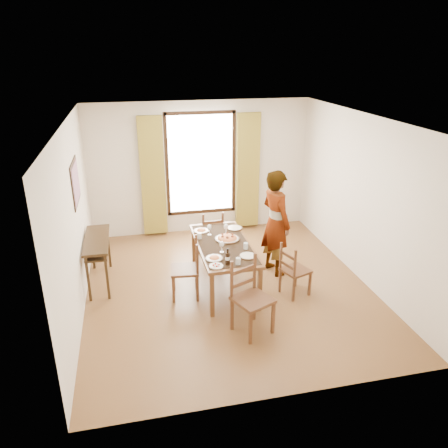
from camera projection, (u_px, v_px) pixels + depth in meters
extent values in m
plane|color=#57361B|center=(228.00, 287.00, 7.16)|extent=(5.00, 5.00, 0.00)
cube|color=beige|center=(200.00, 168.00, 8.91)|extent=(4.50, 0.10, 2.70)
cube|color=beige|center=(284.00, 293.00, 4.39)|extent=(4.50, 0.10, 2.70)
cube|color=beige|center=(74.00, 221.00, 6.20)|extent=(0.10, 5.00, 2.70)
cube|color=beige|center=(362.00, 199.00, 7.11)|extent=(0.10, 5.00, 2.70)
cube|color=white|center=(228.00, 118.00, 6.14)|extent=(4.50, 5.00, 0.04)
cube|color=white|center=(201.00, 164.00, 8.85)|extent=(1.30, 0.04, 2.00)
cube|color=olive|center=(153.00, 177.00, 8.67)|extent=(0.48, 0.10, 2.40)
cube|color=olive|center=(248.00, 171.00, 9.07)|extent=(0.48, 0.10, 2.40)
cube|color=black|center=(75.00, 182.00, 6.59)|extent=(0.02, 0.86, 0.66)
cube|color=red|center=(76.00, 182.00, 6.60)|extent=(0.01, 0.76, 0.56)
cube|color=#342211|center=(97.00, 240.00, 7.00)|extent=(0.38, 1.20, 0.04)
cube|color=#342211|center=(97.00, 246.00, 7.05)|extent=(0.34, 1.10, 0.03)
cube|color=#342211|center=(88.00, 279.00, 6.63)|extent=(0.04, 0.04, 0.76)
cube|color=#342211|center=(92.00, 249.00, 7.62)|extent=(0.04, 0.04, 0.76)
cube|color=#342211|center=(107.00, 277.00, 6.68)|extent=(0.04, 0.04, 0.76)
cube|color=#342211|center=(109.00, 247.00, 7.68)|extent=(0.04, 0.04, 0.76)
cube|color=brown|center=(223.00, 245.00, 6.94)|extent=(0.83, 1.81, 0.05)
cube|color=black|center=(223.00, 243.00, 6.93)|extent=(0.77, 1.67, 0.01)
cube|color=brown|center=(212.00, 295.00, 6.25)|extent=(0.06, 0.06, 0.70)
cube|color=brown|center=(194.00, 246.00, 7.78)|extent=(0.06, 0.06, 0.70)
cube|color=brown|center=(260.00, 290.00, 6.39)|extent=(0.06, 0.06, 0.70)
cube|color=brown|center=(232.00, 243.00, 7.92)|extent=(0.06, 0.06, 0.70)
cube|color=brown|center=(185.00, 270.00, 6.74)|extent=(0.47, 0.47, 0.04)
cube|color=brown|center=(174.00, 278.00, 6.97)|extent=(0.04, 0.04, 0.46)
cube|color=brown|center=(196.00, 277.00, 7.01)|extent=(0.04, 0.04, 0.46)
cube|color=brown|center=(173.00, 289.00, 6.64)|extent=(0.04, 0.04, 0.46)
cube|color=brown|center=(197.00, 288.00, 6.67)|extent=(0.04, 0.04, 0.46)
cube|color=brown|center=(196.00, 249.00, 6.83)|extent=(0.04, 0.04, 0.51)
cube|color=brown|center=(197.00, 260.00, 6.49)|extent=(0.04, 0.04, 0.51)
cube|color=brown|center=(197.00, 261.00, 6.70)|extent=(0.07, 0.37, 0.05)
cube|color=brown|center=(197.00, 250.00, 6.63)|extent=(0.07, 0.37, 0.05)
cube|color=brown|center=(211.00, 235.00, 8.02)|extent=(0.44, 0.44, 0.04)
cube|color=brown|center=(217.00, 241.00, 8.31)|extent=(0.04, 0.04, 0.44)
cube|color=brown|center=(223.00, 249.00, 8.00)|extent=(0.04, 0.04, 0.44)
cube|color=brown|center=(199.00, 243.00, 8.22)|extent=(0.04, 0.04, 0.44)
cube|color=brown|center=(204.00, 251.00, 7.90)|extent=(0.04, 0.04, 0.44)
cube|color=brown|center=(223.00, 225.00, 7.81)|extent=(0.04, 0.04, 0.49)
cube|color=brown|center=(203.00, 227.00, 7.72)|extent=(0.04, 0.04, 0.49)
cube|color=brown|center=(213.00, 231.00, 7.80)|extent=(0.36, 0.05, 0.05)
cube|color=brown|center=(213.00, 222.00, 7.73)|extent=(0.36, 0.05, 0.05)
cube|color=brown|center=(253.00, 300.00, 5.86)|extent=(0.61, 0.61, 0.04)
cube|color=brown|center=(250.00, 328.00, 5.70)|extent=(0.04, 0.04, 0.50)
cube|color=brown|center=(232.00, 314.00, 6.00)|extent=(0.04, 0.04, 0.50)
cube|color=brown|center=(273.00, 317.00, 5.92)|extent=(0.04, 0.04, 0.50)
cube|color=brown|center=(254.00, 304.00, 6.21)|extent=(0.04, 0.04, 0.50)
cube|color=brown|center=(232.00, 280.00, 5.81)|extent=(0.04, 0.04, 0.55)
cube|color=brown|center=(255.00, 271.00, 6.02)|extent=(0.04, 0.04, 0.55)
cube|color=brown|center=(243.00, 283.00, 5.96)|extent=(0.38, 0.19, 0.06)
cube|color=brown|center=(243.00, 270.00, 5.88)|extent=(0.38, 0.19, 0.06)
cube|color=brown|center=(296.00, 270.00, 6.81)|extent=(0.49, 0.49, 0.04)
cube|color=brown|center=(310.00, 284.00, 6.84)|extent=(0.04, 0.04, 0.41)
cube|color=brown|center=(294.00, 289.00, 6.68)|extent=(0.04, 0.04, 0.41)
cube|color=brown|center=(296.00, 275.00, 7.10)|extent=(0.04, 0.04, 0.41)
cube|color=brown|center=(280.00, 280.00, 6.94)|extent=(0.04, 0.04, 0.41)
cube|color=brown|center=(295.00, 264.00, 6.51)|extent=(0.03, 0.03, 0.46)
cube|color=brown|center=(281.00, 256.00, 6.77)|extent=(0.03, 0.03, 0.46)
cube|color=brown|center=(287.00, 265.00, 6.68)|extent=(0.13, 0.32, 0.05)
cube|color=brown|center=(288.00, 256.00, 6.61)|extent=(0.13, 0.32, 0.05)
imported|color=#94979C|center=(276.00, 223.00, 7.32)|extent=(0.91, 0.80, 1.82)
cylinder|color=silver|center=(246.00, 246.00, 6.72)|extent=(0.07, 0.07, 0.10)
cylinder|color=silver|center=(199.00, 236.00, 7.09)|extent=(0.07, 0.07, 0.10)
cylinder|color=silver|center=(238.00, 261.00, 6.25)|extent=(0.07, 0.07, 0.10)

